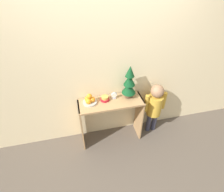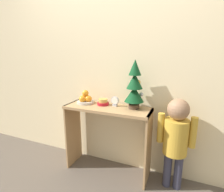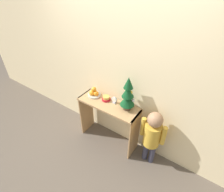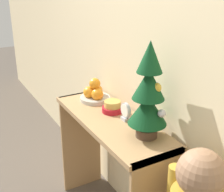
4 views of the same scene
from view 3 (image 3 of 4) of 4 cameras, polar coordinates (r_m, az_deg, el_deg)
ground_plane at (r=3.13m, az=-2.93°, el=-15.84°), size 12.00×12.00×0.00m
back_wall at (r=2.55m, az=1.55°, el=7.80°), size 7.00×0.05×2.50m
console_table at (r=2.78m, az=-1.15°, el=-5.91°), size 0.98×0.35×0.81m
mini_tree at (r=2.41m, az=5.21°, el=0.43°), size 0.21×0.21×0.53m
fruit_bowl at (r=2.79m, az=-5.87°, el=1.01°), size 0.21×0.21×0.16m
singing_bowl at (r=2.69m, az=-1.91°, el=-0.78°), size 0.13×0.13×0.07m
desk_clock at (r=2.62m, az=0.76°, el=-1.36°), size 0.09×0.04×0.11m
child_figure at (r=2.55m, az=13.08°, el=-11.87°), size 0.37×0.24×0.97m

